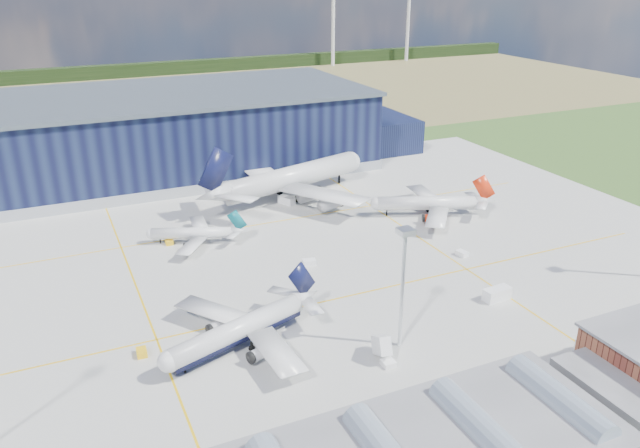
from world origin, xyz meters
The scene contains 19 objects.
ground centered at (0.00, 0.00, 0.00)m, with size 600.00×600.00×0.00m, color #315921.
apron centered at (0.00, 10.00, 0.03)m, with size 220.00×160.00×0.08m.
farmland centered at (0.00, 220.00, 0.00)m, with size 600.00×220.00×0.01m, color olive.
treeline centered at (0.00, 300.00, 4.00)m, with size 600.00×8.00×8.00m, color black.
hangar centered at (2.81, 94.80, 11.62)m, with size 145.00×62.00×26.10m.
light_mast_center centered at (10.00, -30.00, 15.43)m, with size 2.60×2.60×23.00m.
airliner_navy centered at (-17.02, -18.74, 5.82)m, with size 35.69×34.92×11.64m, color silver, non-canonical shape.
airliner_red centered at (50.14, 22.00, 5.71)m, with size 35.02×34.26×11.42m, color silver, non-canonical shape.
airliner_widebody centered at (22.45, 51.41, 9.77)m, with size 59.93×58.62×19.54m, color silver, non-canonical shape.
airliner_regional centered at (-13.23, 30.48, 4.18)m, with size 25.65×25.09×8.36m, color silver, non-canonical shape.
gse_tug_b centered at (-33.33, -13.92, 0.57)m, with size 1.76×2.64×1.14m, color yellow.
gse_van_a centered at (37.08, -23.97, 1.30)m, with size 2.61×5.98×2.61m, color white.
gse_cart_a centered at (43.39, -3.60, 0.61)m, with size 1.89×2.83×1.23m, color white.
gse_van_b centered at (18.32, 46.50, 1.16)m, with size 2.31×5.05×2.31m, color white.
gse_tug_c centered at (-18.73, 32.42, 0.64)m, with size 1.82×2.91×1.27m, color yellow.
gse_cart_b centered at (8.28, 7.11, 0.66)m, with size 2.02×3.03×1.31m, color white.
gse_van_c centered at (39.65, -46.00, 1.05)m, with size 2.09×4.36×2.09m, color white.
airstair centered at (4.85, -32.31, 1.66)m, with size 2.07×5.18×3.31m, color white.
car_b centered at (31.51, -48.00, 0.58)m, with size 1.22×3.50×1.15m, color #99999E.
Camera 1 is at (-43.33, -111.99, 63.71)m, focal length 35.00 mm.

